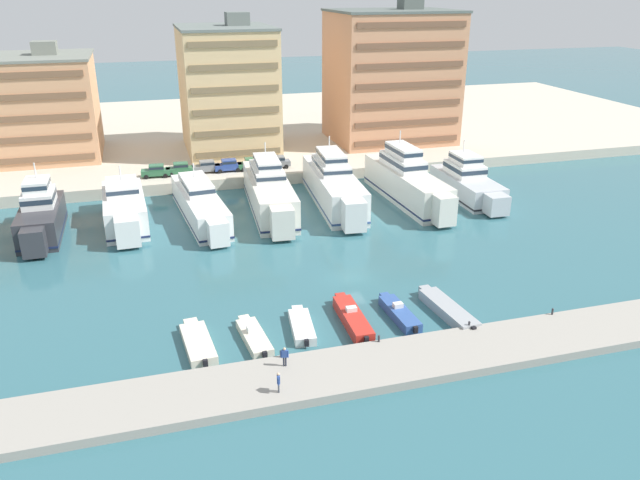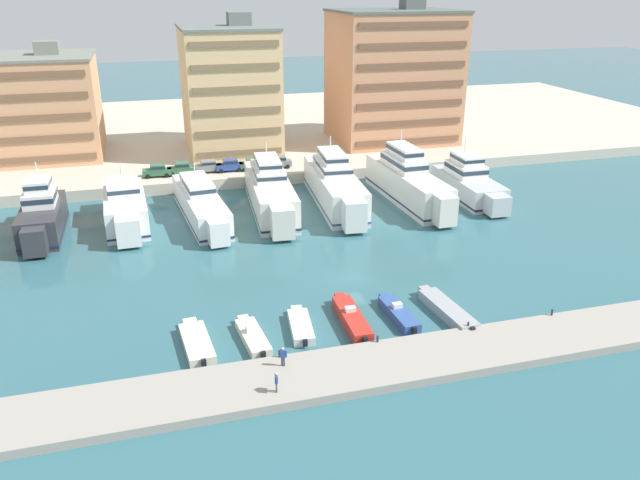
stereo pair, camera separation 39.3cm
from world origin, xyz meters
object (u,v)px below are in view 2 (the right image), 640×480
object	(u,v)px
motorboat_red_center_left	(351,318)
car_green_far_left	(157,170)
car_green_left	(182,168)
car_green_center	(253,163)
motorboat_white_mid_left	(301,326)
car_grey_center_right	(278,161)
yacht_ivory_center_left	(270,192)
motorboat_cream_left	(253,336)
motorboat_cream_far_left	(196,342)
motorboat_grey_center_right	(447,310)
car_grey_mid_left	(208,166)
yacht_white_mid_left	(201,204)
car_blue_center_left	(230,165)
pedestrian_mid_deck	(276,380)
yacht_white_left	(126,208)
motorboat_blue_center	(398,313)
yacht_silver_mid_right	(469,183)
pedestrian_near_edge	(283,355)
yacht_white_center	(335,185)
yacht_charcoal_far_left	(42,216)
yacht_ivory_center_right	(408,182)

from	to	relation	value
motorboat_red_center_left	car_green_far_left	bearing A→B (deg)	108.06
car_green_left	car_green_center	world-z (taller)	same
motorboat_white_mid_left	car_grey_center_right	distance (m)	45.81
car_green_far_left	yacht_ivory_center_left	bearing A→B (deg)	-46.09
motorboat_cream_left	motorboat_cream_far_left	bearing A→B (deg)	175.61
motorboat_grey_center_right	car_green_center	xyz separation A→B (m)	(-9.55, 46.03, 2.12)
car_green_far_left	car_grey_mid_left	world-z (taller)	same
yacht_white_mid_left	motorboat_grey_center_right	world-z (taller)	yacht_white_mid_left
motorboat_white_mid_left	car_blue_center_left	world-z (taller)	car_blue_center_left
car_grey_mid_left	motorboat_grey_center_right	bearing A→B (deg)	-70.63
car_green_left	car_grey_center_right	xyz separation A→B (m)	(14.45, -0.27, 0.00)
motorboat_cream_left	pedestrian_mid_deck	size ratio (longest dim) A/B	4.19
car_grey_mid_left	car_grey_center_right	distance (m)	10.65
motorboat_cream_left	car_blue_center_left	distance (m)	46.08
yacht_white_left	motorboat_cream_left	xyz separation A→B (m)	(10.31, -31.40, -1.74)
car_green_left	motorboat_cream_far_left	bearing A→B (deg)	-92.80
motorboat_blue_center	yacht_silver_mid_right	bearing A→B (deg)	52.31
pedestrian_mid_deck	motorboat_red_center_left	bearing A→B (deg)	45.96
car_green_left	car_blue_center_left	bearing A→B (deg)	-1.17
car_green_far_left	pedestrian_mid_deck	distance (m)	54.61
yacht_white_left	motorboat_white_mid_left	distance (m)	34.17
motorboat_red_center_left	pedestrian_near_edge	size ratio (longest dim) A/B	5.10
motorboat_red_center_left	motorboat_grey_center_right	distance (m)	8.87
yacht_ivory_center_left	pedestrian_near_edge	bearing A→B (deg)	-100.02
yacht_white_center	car_blue_center_left	size ratio (longest dim) A/B	5.68
yacht_silver_mid_right	motorboat_grey_center_right	size ratio (longest dim) A/B	1.98
car_grey_center_right	yacht_ivory_center_left	bearing A→B (deg)	-106.07
yacht_ivory_center_left	yacht_charcoal_far_left	bearing A→B (deg)	-177.79
motorboat_red_center_left	car_green_center	size ratio (longest dim) A/B	2.01
motorboat_blue_center	car_green_far_left	size ratio (longest dim) A/B	1.66
motorboat_cream_far_left	motorboat_white_mid_left	world-z (taller)	motorboat_white_mid_left
yacht_ivory_center_left	motorboat_cream_far_left	distance (m)	33.56
yacht_ivory_center_left	motorboat_red_center_left	xyz separation A→B (m)	(0.95, -30.97, -2.03)
yacht_white_center	motorboat_grey_center_right	bearing A→B (deg)	-88.36
yacht_charcoal_far_left	yacht_white_left	bearing A→B (deg)	6.47
yacht_white_left	pedestrian_mid_deck	xyz separation A→B (m)	(10.58, -39.88, -0.46)
yacht_white_center	yacht_ivory_center_right	size ratio (longest dim) A/B	1.03
yacht_white_mid_left	motorboat_grey_center_right	xyz separation A→B (m)	(18.86, -31.35, -1.47)
yacht_silver_mid_right	car_grey_mid_left	xyz separation A→B (m)	(-34.21, 16.82, 0.48)
yacht_ivory_center_left	motorboat_cream_far_left	size ratio (longest dim) A/B	3.09
car_green_far_left	car_grey_mid_left	size ratio (longest dim) A/B	1.01
motorboat_grey_center_right	yacht_white_mid_left	bearing A→B (deg)	121.03
yacht_charcoal_far_left	motorboat_grey_center_right	size ratio (longest dim) A/B	1.75
motorboat_cream_far_left	motorboat_blue_center	distance (m)	17.89
yacht_white_mid_left	yacht_white_center	size ratio (longest dim) A/B	0.94
motorboat_cream_far_left	motorboat_blue_center	bearing A→B (deg)	-0.22
pedestrian_mid_deck	motorboat_white_mid_left	bearing A→B (deg)	65.99
yacht_charcoal_far_left	motorboat_cream_left	world-z (taller)	yacht_charcoal_far_left
car_grey_mid_left	car_green_far_left	bearing A→B (deg)	-177.84
yacht_ivory_center_right	pedestrian_near_edge	distance (m)	43.66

